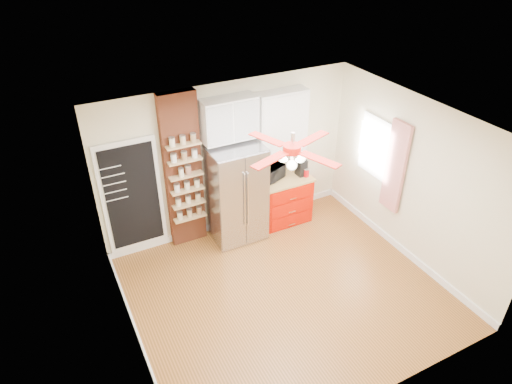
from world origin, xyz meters
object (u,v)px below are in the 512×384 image
coffee_maker (301,167)px  ceiling_fan (292,149)px  fridge (236,193)px  canister_left (306,173)px  toaster_oven (271,173)px  pantry_jar_oats (181,173)px  red_cabinet (284,199)px

coffee_maker → ceiling_fan: bearing=-128.2°
fridge → ceiling_fan: ceiling_fan is taller
coffee_maker → canister_left: bearing=-60.0°
fridge → toaster_oven: 0.76m
fridge → pantry_jar_oats: size_ratio=12.75×
red_cabinet → pantry_jar_oats: bearing=177.7°
fridge → ceiling_fan: (0.05, -1.63, 1.55)m
red_cabinet → coffee_maker: (0.32, -0.05, 0.60)m
red_cabinet → canister_left: canister_left is taller
ceiling_fan → red_cabinet: bearing=61.3°
fridge → ceiling_fan: 2.25m
ceiling_fan → pantry_jar_oats: (-0.93, 1.75, -0.98)m
pantry_jar_oats → ceiling_fan: bearing=-62.0°
toaster_oven → pantry_jar_oats: 1.67m
fridge → ceiling_fan: bearing=-88.2°
ceiling_fan → fridge: bearing=91.8°
fridge → coffee_maker: (1.29, 0.00, 0.18)m
canister_left → pantry_jar_oats: size_ratio=1.05×
canister_left → coffee_maker: bearing=121.1°
pantry_jar_oats → coffee_maker: bearing=-3.1°
ceiling_fan → canister_left: 2.48m
canister_left → pantry_jar_oats: pantry_jar_oats is taller
red_cabinet → coffee_maker: coffee_maker is taller
toaster_oven → canister_left: toaster_oven is taller
canister_left → ceiling_fan: bearing=-129.9°
ceiling_fan → coffee_maker: size_ratio=4.60×
fridge → toaster_oven: size_ratio=3.83×
ceiling_fan → canister_left: size_ratio=9.73×
red_cabinet → coffee_maker: size_ratio=3.09×
pantry_jar_oats → canister_left: bearing=-5.4°
pantry_jar_oats → toaster_oven: bearing=0.0°
red_cabinet → ceiling_fan: 2.75m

